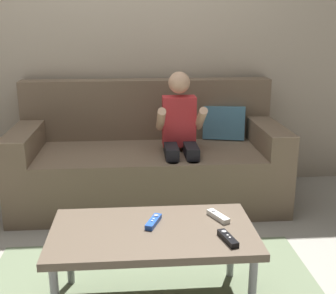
{
  "coord_description": "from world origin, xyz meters",
  "views": [
    {
      "loc": [
        0.09,
        -1.97,
        1.3
      ],
      "look_at": [
        0.29,
        0.43,
        0.59
      ],
      "focal_mm": 46.16,
      "sensor_mm": 36.0,
      "label": 1
    }
  ],
  "objects_px": {
    "game_remote_blue_near_edge": "(154,222)",
    "game_remote_black_center": "(228,238)",
    "person_seated_on_couch": "(180,134)",
    "game_remote_white_far_corner": "(218,216)",
    "couch": "(150,161)",
    "coffee_table": "(153,237)"
  },
  "relations": [
    {
      "from": "game_remote_blue_near_edge",
      "to": "game_remote_black_center",
      "type": "relative_size",
      "value": 0.99
    },
    {
      "from": "coffee_table",
      "to": "couch",
      "type": "bearing_deg",
      "value": 88.44
    },
    {
      "from": "couch",
      "to": "game_remote_blue_near_edge",
      "type": "height_order",
      "value": "couch"
    },
    {
      "from": "couch",
      "to": "game_remote_white_far_corner",
      "type": "distance_m",
      "value": 1.22
    },
    {
      "from": "couch",
      "to": "coffee_table",
      "type": "distance_m",
      "value": 1.27
    },
    {
      "from": "game_remote_white_far_corner",
      "to": "person_seated_on_couch",
      "type": "bearing_deg",
      "value": 94.33
    },
    {
      "from": "couch",
      "to": "coffee_table",
      "type": "height_order",
      "value": "couch"
    },
    {
      "from": "person_seated_on_couch",
      "to": "game_remote_white_far_corner",
      "type": "xyz_separation_m",
      "value": [
        0.08,
        -1.0,
        -0.15
      ]
    },
    {
      "from": "person_seated_on_couch",
      "to": "game_remote_black_center",
      "type": "relative_size",
      "value": 6.68
    },
    {
      "from": "couch",
      "to": "game_remote_white_far_corner",
      "type": "relative_size",
      "value": 13.42
    },
    {
      "from": "game_remote_black_center",
      "to": "coffee_table",
      "type": "bearing_deg",
      "value": 157.85
    },
    {
      "from": "game_remote_blue_near_edge",
      "to": "game_remote_white_far_corner",
      "type": "relative_size",
      "value": 1.01
    },
    {
      "from": "game_remote_black_center",
      "to": "game_remote_white_far_corner",
      "type": "bearing_deg",
      "value": 90.04
    },
    {
      "from": "coffee_table",
      "to": "game_remote_blue_near_edge",
      "type": "xyz_separation_m",
      "value": [
        0.01,
        0.06,
        0.05
      ]
    },
    {
      "from": "couch",
      "to": "game_remote_blue_near_edge",
      "type": "xyz_separation_m",
      "value": [
        -0.03,
        -1.22,
        0.1
      ]
    },
    {
      "from": "coffee_table",
      "to": "game_remote_blue_near_edge",
      "type": "height_order",
      "value": "game_remote_blue_near_edge"
    },
    {
      "from": "person_seated_on_couch",
      "to": "coffee_table",
      "type": "bearing_deg",
      "value": -102.42
    },
    {
      "from": "couch",
      "to": "person_seated_on_couch",
      "type": "relative_size",
      "value": 1.97
    },
    {
      "from": "game_remote_black_center",
      "to": "game_remote_white_far_corner",
      "type": "relative_size",
      "value": 1.02
    },
    {
      "from": "game_remote_blue_near_edge",
      "to": "game_remote_white_far_corner",
      "type": "distance_m",
      "value": 0.31
    },
    {
      "from": "game_remote_blue_near_edge",
      "to": "game_remote_white_far_corner",
      "type": "xyz_separation_m",
      "value": [
        0.31,
        0.03,
        0.0
      ]
    },
    {
      "from": "game_remote_black_center",
      "to": "person_seated_on_couch",
      "type": "bearing_deg",
      "value": 93.57
    }
  ]
}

